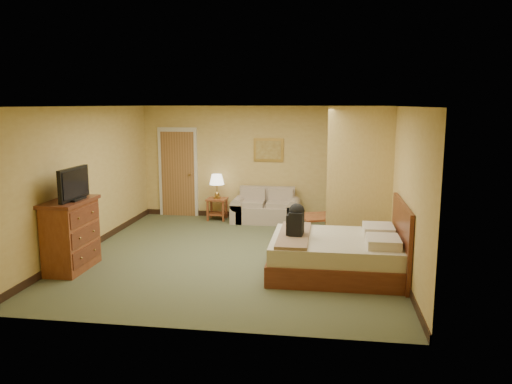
% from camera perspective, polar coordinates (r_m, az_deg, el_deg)
% --- Properties ---
extents(floor, '(6.00, 6.00, 0.00)m').
position_cam_1_polar(floor, '(8.92, -2.24, -7.19)').
color(floor, '#4D5335').
rests_on(floor, ground).
extents(ceiling, '(6.00, 6.00, 0.00)m').
position_cam_1_polar(ceiling, '(8.52, -2.36, 9.76)').
color(ceiling, white).
rests_on(ceiling, back_wall).
extents(back_wall, '(5.50, 0.02, 2.60)m').
position_cam_1_polar(back_wall, '(11.56, 0.42, 3.37)').
color(back_wall, tan).
rests_on(back_wall, floor).
extents(left_wall, '(0.02, 6.00, 2.60)m').
position_cam_1_polar(left_wall, '(9.51, -18.82, 1.40)').
color(left_wall, tan).
rests_on(left_wall, floor).
extents(right_wall, '(0.02, 6.00, 2.60)m').
position_cam_1_polar(right_wall, '(8.56, 16.11, 0.64)').
color(right_wall, tan).
rests_on(right_wall, floor).
extents(partition, '(1.20, 0.15, 2.60)m').
position_cam_1_polar(partition, '(9.41, 11.75, 1.64)').
color(partition, tan).
rests_on(partition, floor).
extents(door, '(0.94, 0.16, 2.10)m').
position_cam_1_polar(door, '(11.98, -8.89, 2.20)').
color(door, beige).
rests_on(door, floor).
extents(baseboard, '(5.50, 0.02, 0.12)m').
position_cam_1_polar(baseboard, '(11.76, 0.41, -2.65)').
color(baseboard, black).
rests_on(baseboard, floor).
extents(loveseat, '(1.54, 0.72, 0.78)m').
position_cam_1_polar(loveseat, '(11.28, 1.16, -2.19)').
color(loveseat, tan).
rests_on(loveseat, floor).
extents(side_table, '(0.45, 0.45, 0.50)m').
position_cam_1_polar(side_table, '(11.54, -4.46, -1.55)').
color(side_table, maroon).
rests_on(side_table, floor).
extents(table_lamp, '(0.34, 0.34, 0.56)m').
position_cam_1_polar(table_lamp, '(11.43, -4.50, 1.36)').
color(table_lamp, olive).
rests_on(table_lamp, side_table).
extents(coffee_table, '(0.94, 0.94, 0.46)m').
position_cam_1_polar(coffee_table, '(9.98, 7.13, -3.42)').
color(coffee_table, maroon).
rests_on(coffee_table, floor).
extents(wall_picture, '(0.69, 0.04, 0.54)m').
position_cam_1_polar(wall_picture, '(11.47, 1.44, 4.83)').
color(wall_picture, '#B78E3F').
rests_on(wall_picture, back_wall).
extents(dresser, '(0.56, 1.07, 1.14)m').
position_cam_1_polar(dresser, '(8.53, -20.38, -4.60)').
color(dresser, maroon).
rests_on(dresser, floor).
extents(tv, '(0.22, 0.85, 0.52)m').
position_cam_1_polar(tv, '(8.32, -20.11, 0.77)').
color(tv, black).
rests_on(tv, dresser).
extents(bed, '(2.11, 1.80, 1.16)m').
position_cam_1_polar(bed, '(8.01, 9.77, -6.98)').
color(bed, '#532213').
rests_on(bed, floor).
extents(backpack, '(0.25, 0.33, 0.54)m').
position_cam_1_polar(backpack, '(7.82, 4.65, -3.17)').
color(backpack, black).
rests_on(backpack, bed).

